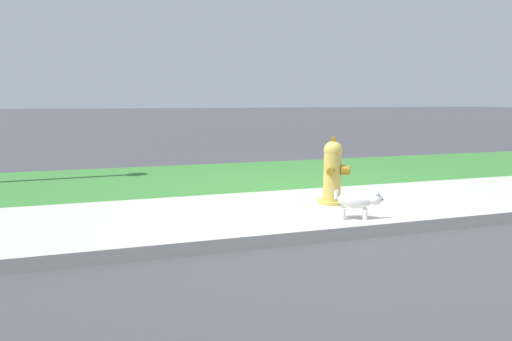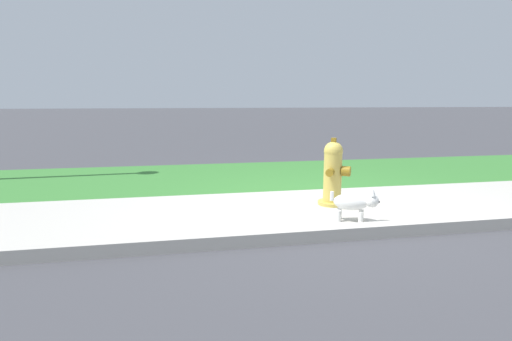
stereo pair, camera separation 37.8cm
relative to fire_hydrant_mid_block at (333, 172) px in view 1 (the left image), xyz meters
name	(u,v)px [view 1 (the left image)]	position (x,y,z in m)	size (l,w,h in m)	color
ground_plane	(329,207)	(-0.09, -0.12, -0.40)	(120.00, 120.00, 0.00)	#424247
sidewalk_pavement	(329,206)	(-0.09, -0.12, -0.39)	(18.00, 1.89, 0.01)	#BCB7AD
grass_verge	(272,173)	(-0.09, 2.13, -0.39)	(18.00, 2.63, 0.01)	#387A33
street_curb	(376,228)	(-0.09, -1.15, -0.34)	(18.00, 0.16, 0.12)	#BCB7AD
fire_hydrant_mid_block	(333,172)	(0.00, 0.00, 0.00)	(0.37, 0.38, 0.82)	gold
small_white_dog	(359,201)	(-0.04, -0.70, -0.19)	(0.46, 0.33, 0.37)	white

